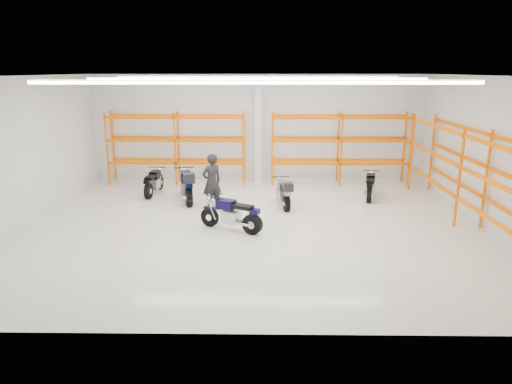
{
  "coord_description": "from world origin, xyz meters",
  "views": [
    {
      "loc": [
        0.18,
        -13.35,
        4.66
      ],
      "look_at": [
        -0.02,
        0.5,
        0.95
      ],
      "focal_mm": 32.0,
      "sensor_mm": 36.0,
      "label": 1
    }
  ],
  "objects_px": {
    "motorcycle_main": "(233,215)",
    "motorcycle_back_d": "(370,187)",
    "structural_column": "(258,129)",
    "motorcycle_back_a": "(153,183)",
    "motorcycle_back_b": "(187,186)",
    "motorcycle_back_c": "(284,193)",
    "standing_man": "(212,182)"
  },
  "relations": [
    {
      "from": "motorcycle_main",
      "to": "motorcycle_back_b",
      "type": "height_order",
      "value": "motorcycle_back_b"
    },
    {
      "from": "motorcycle_back_d",
      "to": "standing_man",
      "type": "xyz_separation_m",
      "value": [
        -5.73,
        -1.59,
        0.53
      ]
    },
    {
      "from": "motorcycle_back_b",
      "to": "motorcycle_back_c",
      "type": "height_order",
      "value": "motorcycle_back_b"
    },
    {
      "from": "motorcycle_main",
      "to": "standing_man",
      "type": "bearing_deg",
      "value": 112.34
    },
    {
      "from": "motorcycle_back_a",
      "to": "motorcycle_back_d",
      "type": "relative_size",
      "value": 1.03
    },
    {
      "from": "motorcycle_main",
      "to": "standing_man",
      "type": "distance_m",
      "value": 2.29
    },
    {
      "from": "standing_man",
      "to": "motorcycle_back_a",
      "type": "bearing_deg",
      "value": -73.8
    },
    {
      "from": "motorcycle_back_a",
      "to": "motorcycle_back_c",
      "type": "relative_size",
      "value": 0.98
    },
    {
      "from": "motorcycle_main",
      "to": "motorcycle_back_d",
      "type": "height_order",
      "value": "motorcycle_main"
    },
    {
      "from": "standing_man",
      "to": "motorcycle_main",
      "type": "bearing_deg",
      "value": 77.44
    },
    {
      "from": "motorcycle_back_d",
      "to": "motorcycle_main",
      "type": "bearing_deg",
      "value": -143.14
    },
    {
      "from": "motorcycle_back_a",
      "to": "structural_column",
      "type": "distance_m",
      "value": 4.92
    },
    {
      "from": "motorcycle_back_a",
      "to": "motorcycle_back_c",
      "type": "xyz_separation_m",
      "value": [
        4.95,
        -1.59,
        0.04
      ]
    },
    {
      "from": "standing_man",
      "to": "structural_column",
      "type": "xyz_separation_m",
      "value": [
        1.53,
        4.22,
        1.27
      ]
    },
    {
      "from": "motorcycle_back_b",
      "to": "motorcycle_back_c",
      "type": "xyz_separation_m",
      "value": [
        3.5,
        -0.62,
        -0.1
      ]
    },
    {
      "from": "motorcycle_back_d",
      "to": "standing_man",
      "type": "bearing_deg",
      "value": -164.48
    },
    {
      "from": "motorcycle_main",
      "to": "motorcycle_back_d",
      "type": "bearing_deg",
      "value": 36.86
    },
    {
      "from": "motorcycle_back_d",
      "to": "structural_column",
      "type": "relative_size",
      "value": 0.43
    },
    {
      "from": "motorcycle_main",
      "to": "motorcycle_back_d",
      "type": "xyz_separation_m",
      "value": [
        4.88,
        3.66,
        -0.03
      ]
    },
    {
      "from": "motorcycle_back_b",
      "to": "standing_man",
      "type": "distance_m",
      "value": 1.51
    },
    {
      "from": "motorcycle_main",
      "to": "motorcycle_back_d",
      "type": "distance_m",
      "value": 6.1
    },
    {
      "from": "motorcycle_main",
      "to": "structural_column",
      "type": "height_order",
      "value": "structural_column"
    },
    {
      "from": "motorcycle_back_a",
      "to": "motorcycle_back_b",
      "type": "bearing_deg",
      "value": -33.78
    },
    {
      "from": "standing_man",
      "to": "motorcycle_back_d",
      "type": "bearing_deg",
      "value": 160.61
    },
    {
      "from": "motorcycle_main",
      "to": "motorcycle_back_b",
      "type": "relative_size",
      "value": 0.8
    },
    {
      "from": "motorcycle_back_a",
      "to": "motorcycle_back_b",
      "type": "xyz_separation_m",
      "value": [
        1.45,
        -0.97,
        0.14
      ]
    },
    {
      "from": "motorcycle_back_c",
      "to": "standing_man",
      "type": "xyz_separation_m",
      "value": [
        -2.47,
        -0.41,
        0.48
      ]
    },
    {
      "from": "motorcycle_main",
      "to": "motorcycle_back_c",
      "type": "distance_m",
      "value": 2.96
    },
    {
      "from": "motorcycle_main",
      "to": "motorcycle_back_a",
      "type": "distance_m",
      "value": 5.26
    },
    {
      "from": "standing_man",
      "to": "motorcycle_back_b",
      "type": "bearing_deg",
      "value": -79.93
    },
    {
      "from": "motorcycle_back_b",
      "to": "motorcycle_back_d",
      "type": "relative_size",
      "value": 1.24
    },
    {
      "from": "motorcycle_back_c",
      "to": "motorcycle_back_d",
      "type": "bearing_deg",
      "value": 19.87
    }
  ]
}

